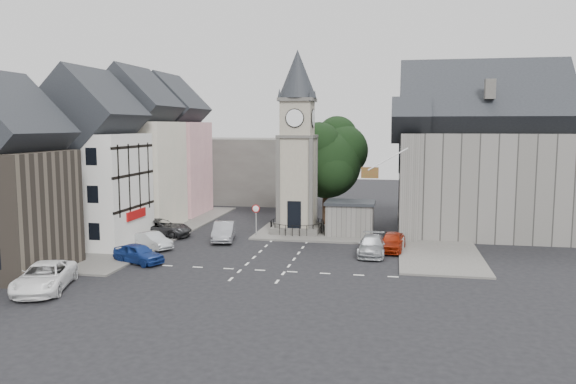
% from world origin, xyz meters
% --- Properties ---
extents(ground, '(120.00, 120.00, 0.00)m').
position_xyz_m(ground, '(0.00, 0.00, 0.00)').
color(ground, black).
rests_on(ground, ground).
extents(pavement_west, '(6.00, 30.00, 0.14)m').
position_xyz_m(pavement_west, '(-12.50, 6.00, 0.07)').
color(pavement_west, '#595651').
rests_on(pavement_west, ground).
extents(pavement_east, '(6.00, 26.00, 0.14)m').
position_xyz_m(pavement_east, '(12.00, 8.00, 0.07)').
color(pavement_east, '#595651').
rests_on(pavement_east, ground).
extents(central_island, '(10.00, 8.00, 0.16)m').
position_xyz_m(central_island, '(1.50, 8.00, 0.08)').
color(central_island, '#595651').
rests_on(central_island, ground).
extents(road_markings, '(20.00, 8.00, 0.01)m').
position_xyz_m(road_markings, '(0.00, -5.50, 0.01)').
color(road_markings, silver).
rests_on(road_markings, ground).
extents(clock_tower, '(4.86, 4.86, 16.25)m').
position_xyz_m(clock_tower, '(0.00, 7.99, 8.12)').
color(clock_tower, '#4C4944').
rests_on(clock_tower, ground).
extents(stone_shelter, '(4.30, 3.30, 3.08)m').
position_xyz_m(stone_shelter, '(4.80, 7.50, 1.55)').
color(stone_shelter, slate).
rests_on(stone_shelter, ground).
extents(town_tree, '(7.20, 7.20, 10.80)m').
position_xyz_m(town_tree, '(2.00, 13.00, 6.97)').
color(town_tree, black).
rests_on(town_tree, ground).
extents(warning_sign_post, '(0.70, 0.19, 2.85)m').
position_xyz_m(warning_sign_post, '(-3.20, 5.43, 2.03)').
color(warning_sign_post, black).
rests_on(warning_sign_post, ground).
extents(terrace_pink, '(8.10, 7.60, 12.80)m').
position_xyz_m(terrace_pink, '(-15.50, 16.00, 6.58)').
color(terrace_pink, '#CF8E96').
rests_on(terrace_pink, ground).
extents(terrace_cream, '(8.10, 7.60, 12.80)m').
position_xyz_m(terrace_cream, '(-15.50, 8.00, 6.58)').
color(terrace_cream, beige).
rests_on(terrace_cream, ground).
extents(terrace_tudor, '(8.10, 7.60, 12.00)m').
position_xyz_m(terrace_tudor, '(-15.50, 0.00, 6.19)').
color(terrace_tudor, silver).
rests_on(terrace_tudor, ground).
extents(backdrop_west, '(20.00, 10.00, 8.00)m').
position_xyz_m(backdrop_west, '(-12.00, 28.00, 4.00)').
color(backdrop_west, '#4C4944').
rests_on(backdrop_west, ground).
extents(east_building, '(14.40, 11.40, 12.60)m').
position_xyz_m(east_building, '(15.59, 11.00, 6.26)').
color(east_building, slate).
rests_on(east_building, ground).
extents(east_boundary_wall, '(0.40, 16.00, 0.90)m').
position_xyz_m(east_boundary_wall, '(9.20, 10.00, 0.45)').
color(east_boundary_wall, slate).
rests_on(east_boundary_wall, ground).
extents(flagpole, '(3.68, 0.10, 2.74)m').
position_xyz_m(flagpole, '(8.00, 4.00, 7.00)').
color(flagpole, white).
rests_on(flagpole, ground).
extents(car_west_blue, '(4.38, 3.13, 1.39)m').
position_xyz_m(car_west_blue, '(-9.10, -5.16, 0.69)').
color(car_west_blue, navy).
rests_on(car_west_blue, ground).
extents(car_west_silver, '(4.05, 3.28, 1.29)m').
position_xyz_m(car_west_silver, '(-10.11, -0.57, 0.65)').
color(car_west_silver, '#B1B6BA').
rests_on(car_west_silver, ground).
extents(car_west_grey, '(5.74, 2.78, 1.58)m').
position_xyz_m(car_west_grey, '(-11.50, 3.84, 0.79)').
color(car_west_grey, '#29292B').
rests_on(car_west_grey, ground).
extents(car_island_silver, '(2.59, 5.02, 1.58)m').
position_xyz_m(car_island_silver, '(-5.50, 3.47, 0.79)').
color(car_island_silver, '#92939A').
rests_on(car_island_silver, ground).
extents(car_island_east, '(2.07, 4.90, 1.41)m').
position_xyz_m(car_island_east, '(7.00, 0.50, 0.71)').
color(car_island_east, '#A0A4A8').
rests_on(car_island_east, ground).
extents(car_east_red, '(2.27, 4.50, 1.47)m').
position_xyz_m(car_east_red, '(8.50, 2.07, 0.73)').
color(car_east_red, maroon).
rests_on(car_east_red, ground).
extents(van_sw_white, '(4.26, 6.28, 1.60)m').
position_xyz_m(van_sw_white, '(-11.62, -12.32, 0.80)').
color(van_sw_white, white).
rests_on(van_sw_white, ground).
extents(pedestrian, '(0.65, 0.44, 1.77)m').
position_xyz_m(pedestrian, '(9.45, 8.22, 0.89)').
color(pedestrian, '#A6A189').
rests_on(pedestrian, ground).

